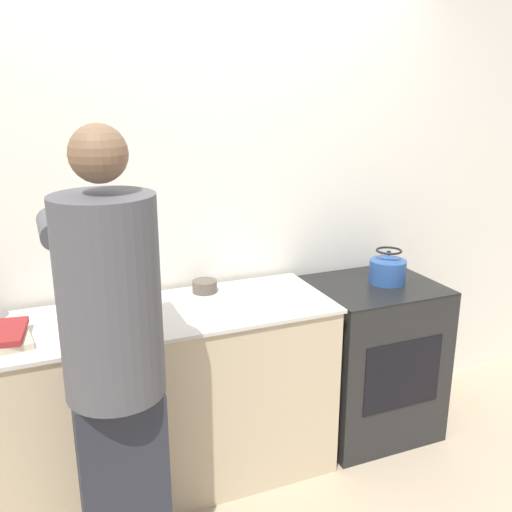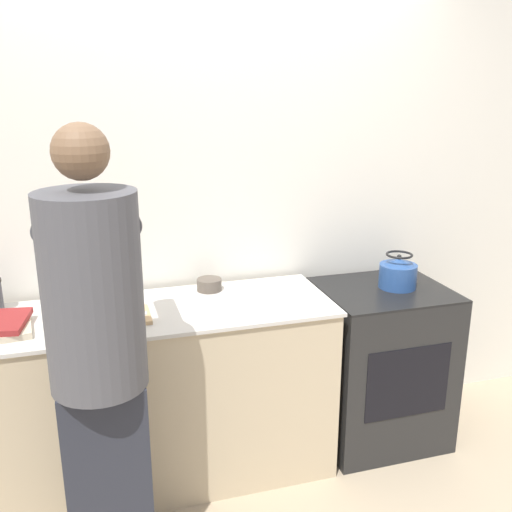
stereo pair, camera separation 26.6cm
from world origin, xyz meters
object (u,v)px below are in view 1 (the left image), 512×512
(oven, at_px, (371,358))
(kettle, at_px, (388,269))
(person, at_px, (114,360))
(bowl_prep, at_px, (205,286))
(cutting_board, at_px, (108,325))
(knife, at_px, (118,321))

(oven, height_order, kettle, kettle)
(person, xyz_separation_m, bowl_prep, (0.57, 0.74, -0.05))
(person, bearing_deg, bowl_prep, 52.43)
(oven, relative_size, cutting_board, 2.28)
(person, bearing_deg, oven, 20.59)
(bowl_prep, bearing_deg, kettle, -10.73)
(oven, xyz_separation_m, knife, (-1.39, -0.07, 0.48))
(oven, xyz_separation_m, person, (-1.48, -0.56, 0.54))
(person, distance_m, cutting_board, 0.49)
(kettle, xyz_separation_m, bowl_prep, (-0.98, 0.19, -0.03))
(kettle, relative_size, bowl_prep, 1.56)
(cutting_board, relative_size, kettle, 1.95)
(kettle, height_order, bowl_prep, kettle)
(cutting_board, xyz_separation_m, bowl_prep, (0.53, 0.26, 0.02))
(person, relative_size, knife, 7.13)
(knife, distance_m, kettle, 1.47)
(knife, xyz_separation_m, bowl_prep, (0.48, 0.26, 0.01))
(person, height_order, bowl_prep, person)
(oven, distance_m, knife, 1.47)
(bowl_prep, bearing_deg, cutting_board, -154.01)
(cutting_board, bearing_deg, oven, 2.77)
(oven, bearing_deg, kettle, 0.66)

